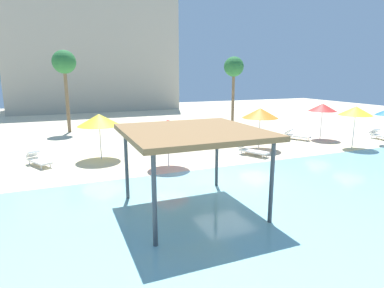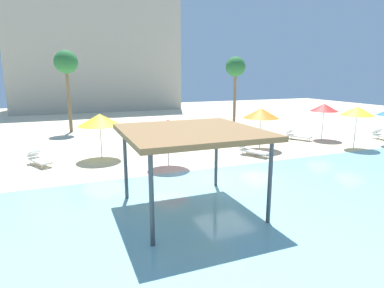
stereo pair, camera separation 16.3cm
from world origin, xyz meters
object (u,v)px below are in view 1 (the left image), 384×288
lounge_chair_1 (296,135)px  lounge_chair_5 (38,159)px  beach_umbrella_yellow_3 (356,111)px  beach_umbrella_red_6 (168,125)px  lounge_chair_0 (252,150)px  palm_tree_1 (64,64)px  beach_umbrella_red_1 (323,107)px  palm_tree_0 (234,68)px  beach_umbrella_orange_0 (260,113)px  lounge_chair_4 (191,138)px  shade_pavilion (192,134)px  lounge_chair_2 (381,135)px  beach_umbrella_yellow_4 (99,120)px

lounge_chair_1 → lounge_chair_5: 17.69m
beach_umbrella_yellow_3 → beach_umbrella_red_6: bearing=178.1°
lounge_chair_0 → palm_tree_1: bearing=-168.0°
beach_umbrella_red_1 → lounge_chair_1: 2.82m
lounge_chair_1 → palm_tree_0: size_ratio=0.30×
beach_umbrella_red_1 → lounge_chair_1: (-1.81, 0.61, -2.08)m
beach_umbrella_orange_0 → lounge_chair_4: size_ratio=1.38×
beach_umbrella_red_6 → palm_tree_0: bearing=48.4°
shade_pavilion → lounge_chair_5: (-5.48, 8.57, -2.47)m
lounge_chair_4 → palm_tree_0: bearing=103.3°
shade_pavilion → lounge_chair_5: 10.47m
beach_umbrella_orange_0 → beach_umbrella_red_6: beach_umbrella_orange_0 is taller
lounge_chair_2 → palm_tree_0: (-6.48, 11.17, 5.05)m
beach_umbrella_orange_0 → palm_tree_0: (3.78, 10.21, 3.02)m
beach_umbrella_yellow_4 → lounge_chair_2: (20.26, -2.22, -1.95)m
beach_umbrella_red_1 → beach_umbrella_yellow_4: (-16.16, 0.34, -0.12)m
lounge_chair_0 → lounge_chair_4: 5.19m
shade_pavilion → palm_tree_1: size_ratio=0.68×
lounge_chair_2 → lounge_chair_5: size_ratio=0.99×
palm_tree_0 → lounge_chair_0: bearing=-114.3°
beach_umbrella_red_6 → palm_tree_1: size_ratio=0.38×
shade_pavilion → palm_tree_0: size_ratio=0.71×
shade_pavilion → beach_umbrella_yellow_4: (-2.14, 8.71, -0.52)m
shade_pavilion → lounge_chair_0: shade_pavilion is taller
lounge_chair_1 → beach_umbrella_red_1: bearing=44.0°
beach_umbrella_red_1 → beach_umbrella_orange_0: bearing=-171.5°
shade_pavilion → palm_tree_0: (11.64, 17.65, 2.58)m
shade_pavilion → beach_umbrella_orange_0: size_ratio=1.72×
beach_umbrella_orange_0 → palm_tree_0: bearing=69.7°
beach_umbrella_yellow_4 → lounge_chair_4: bearing=18.1°
beach_umbrella_orange_0 → lounge_chair_2: bearing=-5.3°
beach_umbrella_orange_0 → lounge_chair_1: beach_umbrella_orange_0 is taller
beach_umbrella_red_6 → palm_tree_1: bearing=108.8°
beach_umbrella_yellow_4 → lounge_chair_2: size_ratio=1.36×
lounge_chair_2 → lounge_chair_4: (-13.74, 4.35, 0.00)m
beach_umbrella_red_1 → beach_umbrella_red_6: (-13.05, -2.75, -0.17)m
lounge_chair_2 → palm_tree_1: palm_tree_1 is taller
beach_umbrella_orange_0 → lounge_chair_2: size_ratio=1.39×
lounge_chair_0 → lounge_chair_4: same height
lounge_chair_4 → shade_pavilion: bearing=-51.9°
lounge_chair_5 → lounge_chair_0: bearing=51.2°
lounge_chair_1 → lounge_chair_4: same height
lounge_chair_4 → palm_tree_0: 11.17m
lounge_chair_2 → beach_umbrella_yellow_3: bearing=-69.1°
lounge_chair_1 → beach_umbrella_yellow_4: bearing=-116.3°
lounge_chair_5 → beach_umbrella_red_6: bearing=38.5°
lounge_chair_5 → palm_tree_0: (17.12, 9.08, 5.05)m
lounge_chair_4 → lounge_chair_2: bearing=42.6°
lounge_chair_1 → beach_umbrella_red_6: bearing=-100.7°
palm_tree_0 → palm_tree_1: bearing=175.6°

